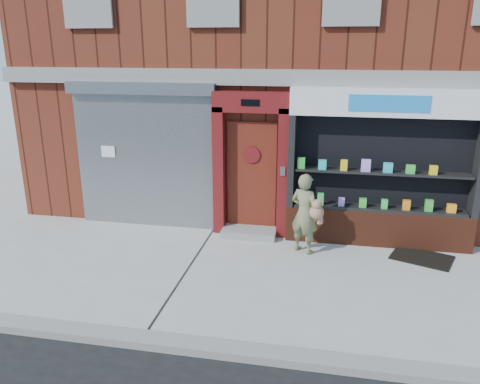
# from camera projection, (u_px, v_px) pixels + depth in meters

# --- Properties ---
(ground) EXTENTS (80.00, 80.00, 0.00)m
(ground) POSITION_uv_depth(u_px,v_px,m) (276.00, 278.00, 7.85)
(ground) COLOR #9E9E99
(ground) RESTS_ON ground
(curb) EXTENTS (60.00, 0.30, 0.12)m
(curb) POSITION_uv_depth(u_px,v_px,m) (256.00, 353.00, 5.82)
(curb) COLOR gray
(curb) RESTS_ON ground
(building) EXTENTS (12.00, 8.16, 8.00)m
(building) POSITION_uv_depth(u_px,v_px,m) (306.00, 35.00, 12.27)
(building) COLOR #5A2014
(building) RESTS_ON ground
(shutter_bay) EXTENTS (3.10, 0.30, 3.04)m
(shutter_bay) POSITION_uv_depth(u_px,v_px,m) (145.00, 147.00, 9.68)
(shutter_bay) COLOR gray
(shutter_bay) RESTS_ON ground
(red_door_bay) EXTENTS (1.52, 0.58, 2.90)m
(red_door_bay) POSITION_uv_depth(u_px,v_px,m) (251.00, 165.00, 9.29)
(red_door_bay) COLOR #4D0D0E
(red_door_bay) RESTS_ON ground
(pharmacy_bay) EXTENTS (3.50, 0.41, 3.00)m
(pharmacy_bay) POSITION_uv_depth(u_px,v_px,m) (381.00, 176.00, 8.83)
(pharmacy_bay) COLOR #5E2716
(pharmacy_bay) RESTS_ON ground
(woman) EXTENTS (0.68, 0.58, 1.52)m
(woman) POSITION_uv_depth(u_px,v_px,m) (305.00, 213.00, 8.62)
(woman) COLOR #696C47
(woman) RESTS_ON ground
(doormat) EXTENTS (1.22, 1.05, 0.03)m
(doormat) POSITION_uv_depth(u_px,v_px,m) (422.00, 257.00, 8.57)
(doormat) COLOR black
(doormat) RESTS_ON ground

